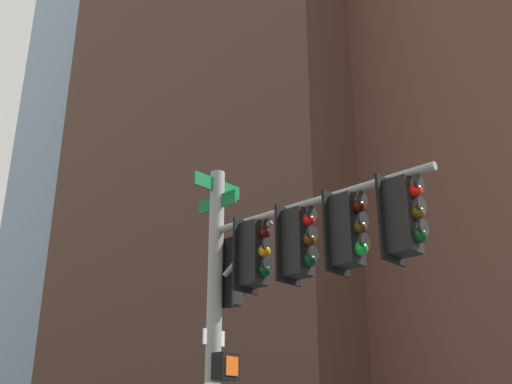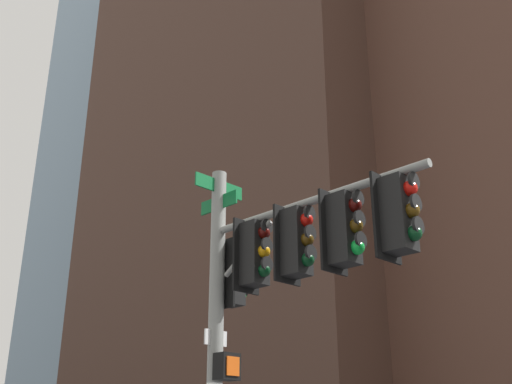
{
  "view_description": "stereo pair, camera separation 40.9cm",
  "coord_description": "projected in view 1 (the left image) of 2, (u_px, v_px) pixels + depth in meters",
  "views": [
    {
      "loc": [
        6.65,
        -7.12,
        1.73
      ],
      "look_at": [
        0.86,
        0.17,
        5.4
      ],
      "focal_mm": 43.75,
      "sensor_mm": 36.0,
      "label": 1
    },
    {
      "loc": [
        6.97,
        -6.86,
        1.73
      ],
      "look_at": [
        0.86,
        0.17,
        5.4
      ],
      "focal_mm": 43.75,
      "sensor_mm": 36.0,
      "label": 2
    }
  ],
  "objects": [
    {
      "name": "signal_pole_assembly",
      "position": [
        273.0,
        276.0,
        9.32
      ],
      "size": [
        4.43,
        1.15,
        6.0
      ],
      "rotation": [
        0.0,
        0.0,
        6.21
      ],
      "color": "gray",
      "rests_on": "ground_plane"
    },
    {
      "name": "building_glass_tower",
      "position": [
        184.0,
        86.0,
        71.66
      ],
      "size": [
        27.06,
        24.24,
        78.83
      ],
      "primitive_type": "cube",
      "color": "#7A99B2",
      "rests_on": "ground_plane"
    },
    {
      "name": "building_brick_midblock",
      "position": [
        250.0,
        137.0,
        48.84
      ],
      "size": [
        23.13,
        18.27,
        47.28
      ],
      "primitive_type": "cube",
      "color": "#4C3328",
      "rests_on": "ground_plane"
    }
  ]
}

